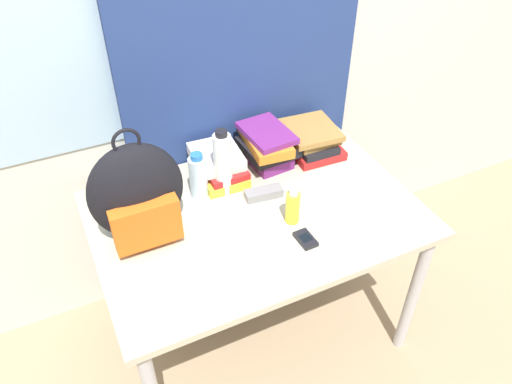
{
  "coord_description": "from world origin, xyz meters",
  "views": [
    {
      "loc": [
        -0.61,
        -0.87,
        2.03
      ],
      "look_at": [
        0.0,
        0.42,
        0.84
      ],
      "focal_mm": 35.0,
      "sensor_mm": 36.0,
      "label": 1
    }
  ],
  "objects_px": {
    "book_stack_center": "(267,146)",
    "sunglasses_case": "(264,193)",
    "sports_bottle": "(223,163)",
    "water_bottle": "(198,176)",
    "book_stack_right": "(311,139)",
    "sunscreen_bottle": "(293,207)",
    "book_stack_left": "(219,164)",
    "cell_phone": "(305,239)",
    "backpack": "(137,195)"
  },
  "relations": [
    {
      "from": "book_stack_right",
      "to": "sunglasses_case",
      "type": "xyz_separation_m",
      "value": [
        -0.33,
        -0.2,
        -0.04
      ]
    },
    {
      "from": "backpack",
      "to": "sports_bottle",
      "type": "height_order",
      "value": "backpack"
    },
    {
      "from": "backpack",
      "to": "book_stack_right",
      "type": "xyz_separation_m",
      "value": [
        0.82,
        0.2,
        -0.13
      ]
    },
    {
      "from": "book_stack_left",
      "to": "book_stack_center",
      "type": "height_order",
      "value": "book_stack_center"
    },
    {
      "from": "sports_bottle",
      "to": "water_bottle",
      "type": "bearing_deg",
      "value": 170.22
    },
    {
      "from": "book_stack_left",
      "to": "book_stack_center",
      "type": "bearing_deg",
      "value": 0.12
    },
    {
      "from": "backpack",
      "to": "book_stack_right",
      "type": "height_order",
      "value": "backpack"
    },
    {
      "from": "water_bottle",
      "to": "sunscreen_bottle",
      "type": "distance_m",
      "value": 0.39
    },
    {
      "from": "backpack",
      "to": "water_bottle",
      "type": "height_order",
      "value": "backpack"
    },
    {
      "from": "backpack",
      "to": "sunscreen_bottle",
      "type": "height_order",
      "value": "backpack"
    },
    {
      "from": "sports_bottle",
      "to": "sunscreen_bottle",
      "type": "relative_size",
      "value": 1.85
    },
    {
      "from": "book_stack_left",
      "to": "backpack",
      "type": "bearing_deg",
      "value": -151.85
    },
    {
      "from": "cell_phone",
      "to": "sunglasses_case",
      "type": "xyz_separation_m",
      "value": [
        -0.03,
        0.29,
        0.01
      ]
    },
    {
      "from": "water_bottle",
      "to": "sunglasses_case",
      "type": "bearing_deg",
      "value": -28.62
    },
    {
      "from": "book_stack_left",
      "to": "sunscreen_bottle",
      "type": "xyz_separation_m",
      "value": [
        0.14,
        -0.37,
        0.01
      ]
    },
    {
      "from": "book_stack_right",
      "to": "sunglasses_case",
      "type": "distance_m",
      "value": 0.39
    },
    {
      "from": "book_stack_right",
      "to": "sunscreen_bottle",
      "type": "xyz_separation_m",
      "value": [
        -0.3,
        -0.37,
        0.01
      ]
    },
    {
      "from": "book_stack_right",
      "to": "sports_bottle",
      "type": "distance_m",
      "value": 0.47
    },
    {
      "from": "book_stack_center",
      "to": "water_bottle",
      "type": "xyz_separation_m",
      "value": [
        -0.34,
        -0.08,
        0.01
      ]
    },
    {
      "from": "sunscreen_bottle",
      "to": "cell_phone",
      "type": "distance_m",
      "value": 0.13
    },
    {
      "from": "sunscreen_bottle",
      "to": "water_bottle",
      "type": "bearing_deg",
      "value": 131.57
    },
    {
      "from": "sports_bottle",
      "to": "backpack",
      "type": "bearing_deg",
      "value": -163.78
    },
    {
      "from": "cell_phone",
      "to": "sunscreen_bottle",
      "type": "bearing_deg",
      "value": 86.59
    },
    {
      "from": "book_stack_left",
      "to": "sunglasses_case",
      "type": "relative_size",
      "value": 1.7
    },
    {
      "from": "book_stack_center",
      "to": "sunglasses_case",
      "type": "bearing_deg",
      "value": -119.23
    },
    {
      "from": "backpack",
      "to": "book_stack_center",
      "type": "relative_size",
      "value": 1.56
    },
    {
      "from": "book_stack_right",
      "to": "sports_bottle",
      "type": "height_order",
      "value": "sports_bottle"
    },
    {
      "from": "backpack",
      "to": "cell_phone",
      "type": "relative_size",
      "value": 4.75
    },
    {
      "from": "backpack",
      "to": "book_stack_left",
      "type": "xyz_separation_m",
      "value": [
        0.38,
        0.2,
        -0.13
      ]
    },
    {
      "from": "book_stack_left",
      "to": "cell_phone",
      "type": "height_order",
      "value": "book_stack_left"
    },
    {
      "from": "book_stack_left",
      "to": "book_stack_right",
      "type": "relative_size",
      "value": 0.95
    },
    {
      "from": "cell_phone",
      "to": "sunglasses_case",
      "type": "distance_m",
      "value": 0.29
    },
    {
      "from": "water_bottle",
      "to": "sunscreen_bottle",
      "type": "bearing_deg",
      "value": -48.43
    },
    {
      "from": "backpack",
      "to": "sunglasses_case",
      "type": "height_order",
      "value": "backpack"
    },
    {
      "from": "book_stack_center",
      "to": "water_bottle",
      "type": "bearing_deg",
      "value": -166.53
    },
    {
      "from": "book_stack_right",
      "to": "cell_phone",
      "type": "xyz_separation_m",
      "value": [
        -0.3,
        -0.49,
        -0.05
      ]
    },
    {
      "from": "sunscreen_bottle",
      "to": "sports_bottle",
      "type": "bearing_deg",
      "value": 120.3
    },
    {
      "from": "book_stack_center",
      "to": "sunglasses_case",
      "type": "distance_m",
      "value": 0.24
    },
    {
      "from": "book_stack_left",
      "to": "book_stack_right",
      "type": "height_order",
      "value": "book_stack_right"
    },
    {
      "from": "sunscreen_bottle",
      "to": "cell_phone",
      "type": "relative_size",
      "value": 1.63
    },
    {
      "from": "book_stack_left",
      "to": "sports_bottle",
      "type": "relative_size",
      "value": 0.93
    },
    {
      "from": "water_bottle",
      "to": "sunglasses_case",
      "type": "height_order",
      "value": "water_bottle"
    },
    {
      "from": "backpack",
      "to": "cell_phone",
      "type": "height_order",
      "value": "backpack"
    },
    {
      "from": "sports_bottle",
      "to": "cell_phone",
      "type": "distance_m",
      "value": 0.44
    },
    {
      "from": "backpack",
      "to": "water_bottle",
      "type": "xyz_separation_m",
      "value": [
        0.26,
        0.12,
        -0.09
      ]
    },
    {
      "from": "water_bottle",
      "to": "sports_bottle",
      "type": "relative_size",
      "value": 0.7
    },
    {
      "from": "sunscreen_bottle",
      "to": "sunglasses_case",
      "type": "distance_m",
      "value": 0.18
    },
    {
      "from": "sunscreen_bottle",
      "to": "backpack",
      "type": "bearing_deg",
      "value": 161.79
    },
    {
      "from": "book_stack_left",
      "to": "water_bottle",
      "type": "bearing_deg",
      "value": -145.4
    },
    {
      "from": "book_stack_center",
      "to": "water_bottle",
      "type": "relative_size",
      "value": 1.45
    }
  ]
}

